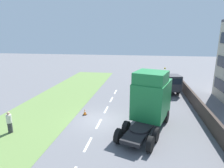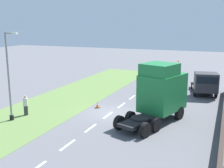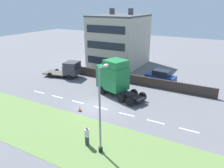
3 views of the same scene
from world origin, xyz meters
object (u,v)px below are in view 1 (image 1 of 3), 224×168
object	(u,v)px
flatbed_truck	(169,83)
traffic_cone_lead	(85,112)
lorry_cab	(151,99)
pedestrian	(9,123)

from	to	relation	value
flatbed_truck	traffic_cone_lead	bearing A→B (deg)	33.04
lorry_cab	traffic_cone_lead	distance (m)	6.41
lorry_cab	flatbed_truck	distance (m)	9.84
flatbed_truck	traffic_cone_lead	xyz separation A→B (m)	(-8.64, -8.43, -1.06)
pedestrian	flatbed_truck	bearing A→B (deg)	43.64
flatbed_truck	traffic_cone_lead	size ratio (longest dim) A/B	10.49
traffic_cone_lead	flatbed_truck	bearing A→B (deg)	44.30
flatbed_truck	lorry_cab	bearing A→B (deg)	63.14
pedestrian	traffic_cone_lead	xyz separation A→B (m)	(4.61, 4.21, -0.55)
lorry_cab	pedestrian	bearing A→B (deg)	-145.42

